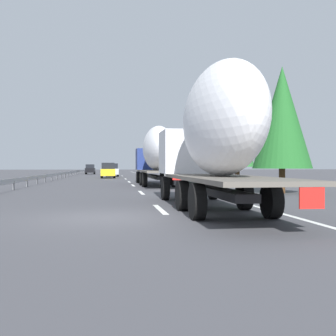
% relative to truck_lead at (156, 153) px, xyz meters
% --- Properties ---
extents(ground_plane, '(260.00, 260.00, 0.00)m').
position_rel_truck_lead_xyz_m(ground_plane, '(20.65, 3.60, -2.57)').
color(ground_plane, '#424247').
extents(lane_stripe_0, '(3.20, 0.20, 0.01)m').
position_rel_truck_lead_xyz_m(lane_stripe_0, '(-17.35, 1.80, -2.57)').
color(lane_stripe_0, white).
rests_on(lane_stripe_0, ground_plane).
extents(lane_stripe_1, '(3.20, 0.20, 0.01)m').
position_rel_truck_lead_xyz_m(lane_stripe_1, '(-8.39, 1.80, -2.57)').
color(lane_stripe_1, white).
rests_on(lane_stripe_1, ground_plane).
extents(lane_stripe_2, '(3.20, 0.20, 0.01)m').
position_rel_truck_lead_xyz_m(lane_stripe_2, '(0.33, 1.80, -2.57)').
color(lane_stripe_2, white).
rests_on(lane_stripe_2, ground_plane).
extents(lane_stripe_3, '(3.20, 0.20, 0.01)m').
position_rel_truck_lead_xyz_m(lane_stripe_3, '(7.45, 1.80, -2.57)').
color(lane_stripe_3, white).
rests_on(lane_stripe_3, ground_plane).
extents(lane_stripe_4, '(3.20, 0.20, 0.01)m').
position_rel_truck_lead_xyz_m(lane_stripe_4, '(16.48, 1.80, -2.57)').
color(lane_stripe_4, white).
rests_on(lane_stripe_4, ground_plane).
extents(lane_stripe_5, '(3.20, 0.20, 0.01)m').
position_rel_truck_lead_xyz_m(lane_stripe_5, '(31.80, 1.80, -2.57)').
color(lane_stripe_5, white).
rests_on(lane_stripe_5, ground_plane).
extents(edge_line_right, '(110.00, 0.20, 0.01)m').
position_rel_truck_lead_xyz_m(edge_line_right, '(25.65, -1.90, -2.57)').
color(edge_line_right, white).
rests_on(edge_line_right, ground_plane).
extents(truck_lead, '(13.35, 2.55, 4.55)m').
position_rel_truck_lead_xyz_m(truck_lead, '(0.00, 0.00, 0.00)').
color(truck_lead, navy).
rests_on(truck_lead, ground_plane).
extents(truck_trailing, '(12.28, 2.55, 4.82)m').
position_rel_truck_lead_xyz_m(truck_trailing, '(-17.83, -0.00, 0.09)').
color(truck_trailing, silver).
rests_on(truck_trailing, ground_plane).
extents(car_silver_hatch, '(4.69, 1.80, 1.92)m').
position_rel_truck_lead_xyz_m(car_silver_hatch, '(28.43, 3.34, -1.61)').
color(car_silver_hatch, '#ADB2B7').
rests_on(car_silver_hatch, ground_plane).
extents(car_yellow_coupe, '(4.66, 1.82, 1.95)m').
position_rel_truck_lead_xyz_m(car_yellow_coupe, '(20.35, 3.90, -1.60)').
color(car_yellow_coupe, gold).
rests_on(car_yellow_coupe, ground_plane).
extents(car_black_suv, '(4.55, 1.77, 1.85)m').
position_rel_truck_lead_xyz_m(car_black_suv, '(45.74, 7.44, -1.64)').
color(car_black_suv, black).
rests_on(car_black_suv, ground_plane).
extents(road_sign, '(0.10, 0.90, 3.25)m').
position_rel_truck_lead_xyz_m(road_sign, '(18.20, -3.10, -0.33)').
color(road_sign, gray).
rests_on(road_sign, ground_plane).
extents(tree_0, '(2.75, 2.75, 6.87)m').
position_rel_truck_lead_xyz_m(tree_0, '(33.62, -9.56, 1.65)').
color(tree_0, '#472D19').
rests_on(tree_0, ground_plane).
extents(tree_1, '(3.29, 3.29, 7.11)m').
position_rel_truck_lead_xyz_m(tree_1, '(-10.04, -5.97, 1.67)').
color(tree_1, '#472D19').
rests_on(tree_1, ground_plane).
extents(tree_2, '(2.70, 2.70, 7.22)m').
position_rel_truck_lead_xyz_m(tree_2, '(-0.41, -6.48, 1.75)').
color(tree_2, '#472D19').
rests_on(tree_2, ground_plane).
extents(guardrail_median, '(94.00, 0.10, 0.76)m').
position_rel_truck_lead_xyz_m(guardrail_median, '(23.65, 9.60, -2.00)').
color(guardrail_median, '#9EA0A5').
rests_on(guardrail_median, ground_plane).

